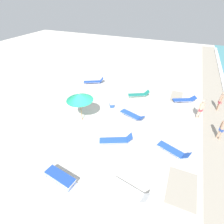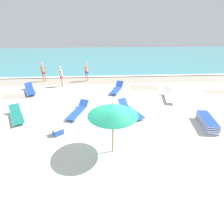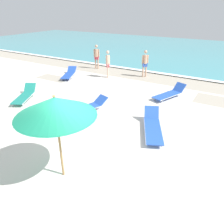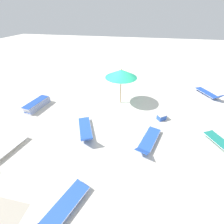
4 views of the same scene
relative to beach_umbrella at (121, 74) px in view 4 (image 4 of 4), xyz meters
name	(u,v)px [view 4 (image 4 of 4)]	position (x,y,z in m)	size (l,w,h in m)	color
ground_plane	(116,109)	(0.14, 0.83, -2.18)	(60.00, 60.00, 0.16)	silver
beach_umbrella	(121,74)	(0.00, 0.00, 0.00)	(2.03, 2.03, 2.42)	#9E7547
lounger_stack	(37,104)	(5.27, 1.75, -1.85)	(0.90, 1.98, 0.49)	blue
sun_lounger_under_umbrella	(61,209)	(0.78, 7.23, -1.88)	(1.31, 2.14, 0.58)	blue
sun_lounger_beside_umbrella	(85,130)	(1.30, 3.49, -1.88)	(1.49, 2.27, 0.61)	blue
sun_lounger_near_water_right	(148,141)	(-1.93, 3.61, -1.89)	(1.29, 2.28, 0.50)	blue
sun_lounger_mid_beach_solo	(209,93)	(-6.38, -2.28, -1.88)	(1.56, 2.23, 0.60)	blue
sun_lounger_mid_beach_pair_b	(3,150)	(4.48, 5.51, -1.88)	(1.02, 2.19, 0.62)	white
cooler_box	(162,117)	(-2.70, 1.46, -1.91)	(0.61, 0.58, 0.37)	blue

